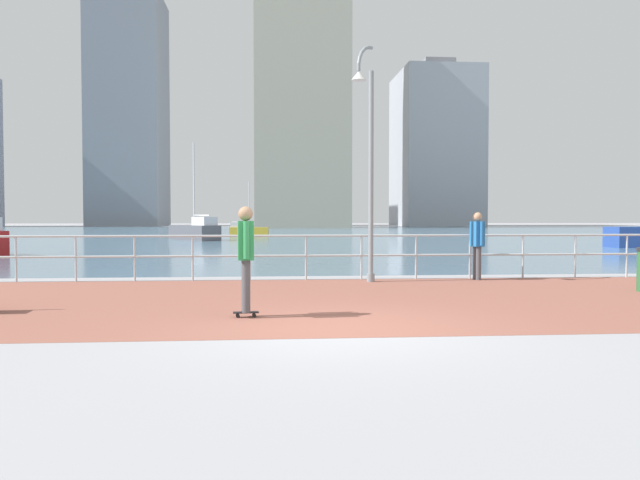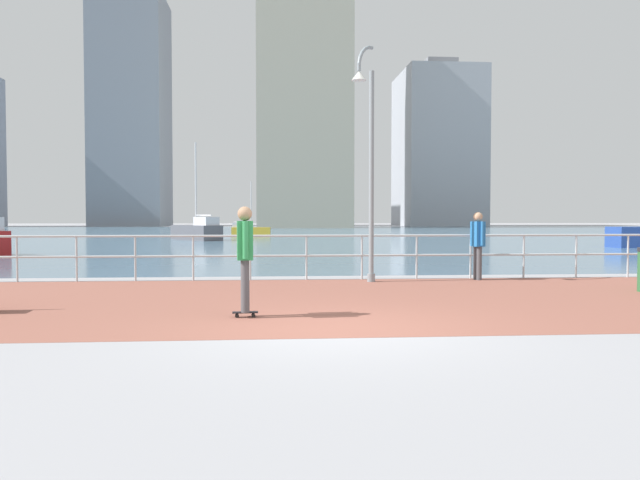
% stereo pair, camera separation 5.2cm
% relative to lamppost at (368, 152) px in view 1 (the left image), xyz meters
% --- Properties ---
extents(ground, '(220.00, 220.00, 0.00)m').
position_rel_lamppost_xyz_m(ground, '(-1.43, 33.73, -3.14)').
color(ground, '#9E9EA3').
extents(brick_paving, '(28.00, 7.68, 0.01)m').
position_rel_lamppost_xyz_m(brick_paving, '(-1.43, -3.13, -3.14)').
color(brick_paving, '#935647').
rests_on(brick_paving, ground).
extents(harbor_water, '(180.00, 88.00, 0.00)m').
position_rel_lamppost_xyz_m(harbor_water, '(-1.43, 45.72, -3.14)').
color(harbor_water, slate).
rests_on(harbor_water, ground).
extents(waterfront_railing, '(25.25, 0.06, 1.13)m').
position_rel_lamppost_xyz_m(waterfront_railing, '(-1.43, 0.72, -2.36)').
color(waterfront_railing, '#B2BCC1').
rests_on(waterfront_railing, ground).
extents(lamppost, '(0.64, 0.68, 5.67)m').
position_rel_lamppost_xyz_m(lamppost, '(0.00, 0.00, 0.00)').
color(lamppost, gray).
rests_on(lamppost, ground).
extents(skateboarder, '(0.41, 0.56, 1.74)m').
position_rel_lamppost_xyz_m(skateboarder, '(-2.74, -5.14, -2.09)').
color(skateboarder, black).
rests_on(skateboarder, ground).
extents(bystander, '(0.30, 0.56, 1.70)m').
position_rel_lamppost_xyz_m(bystander, '(2.83, 0.37, -2.14)').
color(bystander, '#4C4C51').
rests_on(bystander, ground).
extents(sailboat_navy, '(3.32, 1.21, 4.59)m').
position_rel_lamppost_xyz_m(sailboat_navy, '(-4.01, 39.20, -2.70)').
color(sailboat_navy, gold).
rests_on(sailboat_navy, ground).
extents(sailboat_blue, '(3.90, 4.72, 6.64)m').
position_rel_lamppost_xyz_m(sailboat_blue, '(-7.24, 28.61, -2.50)').
color(sailboat_blue, '#595960').
rests_on(sailboat_blue, ground).
extents(tower_steel, '(13.51, 17.63, 43.34)m').
position_rel_lamppost_xyz_m(tower_steel, '(2.67, 81.02, 17.70)').
color(tower_steel, '#B2AD99').
rests_on(tower_steel, ground).
extents(tower_slate, '(11.98, 14.28, 41.79)m').
position_rel_lamppost_xyz_m(tower_slate, '(-26.34, 98.81, 16.92)').
color(tower_slate, slate).
rests_on(tower_slate, ground).
extents(tower_concrete, '(13.31, 16.95, 28.97)m').
position_rel_lamppost_xyz_m(tower_concrete, '(27.48, 95.77, 10.52)').
color(tower_concrete, '#A3A8B2').
rests_on(tower_concrete, ground).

